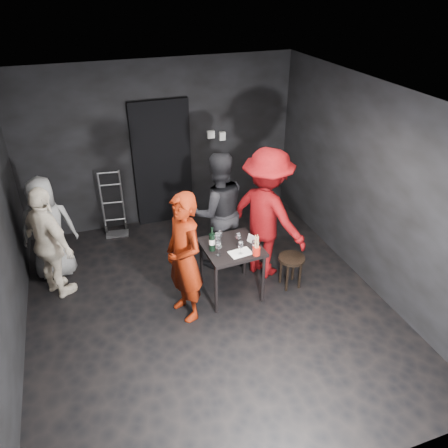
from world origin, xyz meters
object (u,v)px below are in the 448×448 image
object	(u,v)px
tasting_table	(232,252)
breadstick_cup	(257,246)
stool	(291,263)
bystander_grey	(48,229)
hand_truck	(115,222)
server_red	(184,251)
bystander_cream	(49,241)
wine_bottle	(212,242)
woman_black	(218,202)
man_maroon	(268,199)

from	to	relation	value
tasting_table	breadstick_cup	xyz separation A→B (m)	(0.22, -0.28, 0.23)
stool	bystander_grey	bearing A→B (deg)	155.75
bystander_grey	breadstick_cup	distance (m)	2.89
hand_truck	server_red	distance (m)	2.50
bystander_cream	breadstick_cup	bearing A→B (deg)	-147.36
tasting_table	wine_bottle	world-z (taller)	wine_bottle
server_red	woman_black	world-z (taller)	woman_black
stool	bystander_grey	xyz separation A→B (m)	(-3.04, 1.37, 0.37)
stool	bystander_cream	size ratio (longest dim) A/B	0.28
bystander_grey	breadstick_cup	world-z (taller)	bystander_grey
woman_black	breadstick_cup	bearing A→B (deg)	100.16
bystander_grey	wine_bottle	xyz separation A→B (m)	(1.96, -1.24, 0.13)
breadstick_cup	bystander_cream	bearing A→B (deg)	156.42
server_red	bystander_grey	world-z (taller)	server_red
man_maroon	hand_truck	bearing A→B (deg)	16.80
tasting_table	wine_bottle	xyz separation A→B (m)	(-0.26, -0.00, 0.23)
wine_bottle	bystander_cream	bearing A→B (deg)	158.15
stool	bystander_grey	size ratio (longest dim) A/B	0.31
hand_truck	stool	distance (m)	3.07
hand_truck	server_red	world-z (taller)	server_red
stool	wine_bottle	bearing A→B (deg)	173.24
stool	woman_black	bearing A→B (deg)	131.59
hand_truck	bystander_cream	size ratio (longest dim) A/B	0.66
stool	breadstick_cup	distance (m)	0.80
server_red	bystander_grey	xyz separation A→B (m)	(-1.55, 1.44, -0.21)
server_red	woman_black	bearing A→B (deg)	124.16
tasting_table	woman_black	bearing A→B (deg)	85.23
woman_black	breadstick_cup	distance (m)	1.03
bystander_cream	breadstick_cup	xyz separation A→B (m)	(2.42, -1.06, 0.06)
man_maroon	wine_bottle	bearing A→B (deg)	79.39
bystander_cream	woman_black	bearing A→B (deg)	-125.05
tasting_table	hand_truck	bearing A→B (deg)	121.09
server_red	stool	bearing A→B (deg)	75.37
breadstick_cup	bystander_grey	bearing A→B (deg)	148.09
stool	breadstick_cup	world-z (taller)	breadstick_cup
breadstick_cup	server_red	bearing A→B (deg)	174.68
woman_black	breadstick_cup	world-z (taller)	woman_black
hand_truck	woman_black	distance (m)	2.09
tasting_table	stool	bearing A→B (deg)	-9.09
stool	server_red	world-z (taller)	server_red
bystander_grey	man_maroon	bearing A→B (deg)	161.97
man_maroon	bystander_grey	xyz separation A→B (m)	(-2.84, 0.94, -0.43)
server_red	hand_truck	bearing A→B (deg)	177.18
stool	bystander_cream	distance (m)	3.19
bystander_grey	wine_bottle	distance (m)	2.33
bystander_grey	wine_bottle	world-z (taller)	bystander_grey
woman_black	bystander_grey	bearing A→B (deg)	-11.70
tasting_table	stool	xyz separation A→B (m)	(0.82, -0.13, -0.27)
hand_truck	bystander_cream	xyz separation A→B (m)	(-0.93, -1.33, 0.62)
woman_black	bystander_cream	bearing A→B (deg)	-0.25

